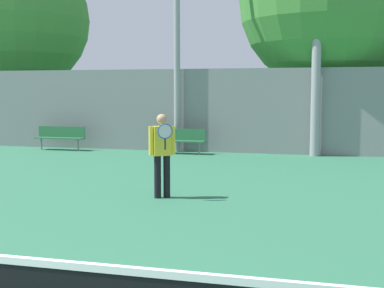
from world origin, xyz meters
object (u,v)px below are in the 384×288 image
bench_courtside_far (180,138)px  tree_dark_dense (19,20)px  tree_green_tall (329,0)px  bench_adjacent_court (61,135)px  tennis_player (162,151)px

bench_courtside_far → tree_dark_dense: bearing=152.7°
tree_green_tall → tree_dark_dense: tree_green_tall is taller
bench_courtside_far → tree_green_tall: bearing=33.3°
bench_courtside_far → tree_dark_dense: size_ratio=0.21×
bench_adjacent_court → tree_green_tall: size_ratio=0.21×
bench_courtside_far → bench_adjacent_court: 4.59m
bench_adjacent_court → tree_green_tall: tree_green_tall is taller
bench_courtside_far → tree_green_tall: size_ratio=0.20×
tennis_player → bench_courtside_far: tennis_player is taller
tennis_player → tree_green_tall: bearing=43.4°
bench_adjacent_court → tree_green_tall: (9.46, 3.20, 5.02)m
tennis_player → bench_courtside_far: size_ratio=0.95×
bench_courtside_far → tennis_player: bearing=-76.6°
bench_courtside_far → tree_green_tall: tree_green_tall is taller
bench_courtside_far → tree_dark_dense: 11.50m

